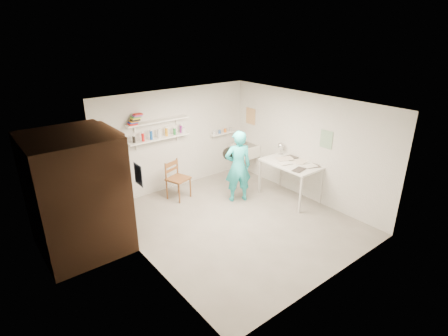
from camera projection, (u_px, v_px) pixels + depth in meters
floor at (236, 222)px, 7.14m from camera, size 4.00×4.50×0.02m
ceiling at (238, 104)px, 6.23m from camera, size 4.00×4.50×0.02m
wall_back at (176, 139)px, 8.33m from camera, size 4.00×0.02×2.40m
wall_front at (338, 213)px, 5.05m from camera, size 4.00×0.02×2.40m
wall_left at (140, 196)px, 5.53m from camera, size 0.02×4.50×2.40m
wall_right at (305, 146)px, 7.84m from camera, size 0.02×4.50×2.40m
doorway_recess at (117, 185)px, 6.38m from camera, size 0.02×0.90×2.00m
corridor_box at (76, 194)px, 5.95m from camera, size 1.40×1.50×2.10m
door_lintel at (111, 130)px, 6.00m from camera, size 0.06×1.05×0.10m
door_jamb_near at (129, 195)px, 6.03m from camera, size 0.06×0.10×2.00m
door_jamb_far at (107, 177)px, 6.75m from camera, size 0.06×0.10×2.00m
shelf_lower at (159, 138)px, 7.89m from camera, size 1.50×0.22×0.03m
shelf_upper at (158, 121)px, 7.74m from camera, size 1.50×0.22×0.03m
ledge_shelf at (222, 133)px, 9.07m from camera, size 0.70×0.14×0.03m
poster_left at (138, 175)px, 5.45m from camera, size 0.01×0.28×0.36m
poster_right_a at (251, 116)px, 9.01m from camera, size 0.01×0.34×0.42m
poster_right_b at (326, 139)px, 7.32m from camera, size 0.01×0.30×0.38m
belfast_sink at (246, 150)px, 9.12m from camera, size 0.48×0.60×0.30m
man at (238, 167)px, 7.72m from camera, size 0.71×0.60×1.64m
wall_clock at (229, 153)px, 7.71m from camera, size 0.28×0.15×0.30m
wooden_chair at (178, 179)px, 7.94m from camera, size 0.56×0.55×0.97m
work_table at (290, 181)px, 7.96m from camera, size 0.79×1.31×0.87m
desk_lamp at (281, 146)px, 8.21m from camera, size 0.16×0.16×0.16m
spray_cans at (159, 134)px, 7.85m from camera, size 1.26×0.06×0.17m
book_stack at (135, 119)px, 7.39m from camera, size 0.32×0.14×0.22m
ledge_pots at (222, 131)px, 9.05m from camera, size 0.48×0.07×0.09m
papers at (291, 162)px, 7.79m from camera, size 0.30×0.22×0.03m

